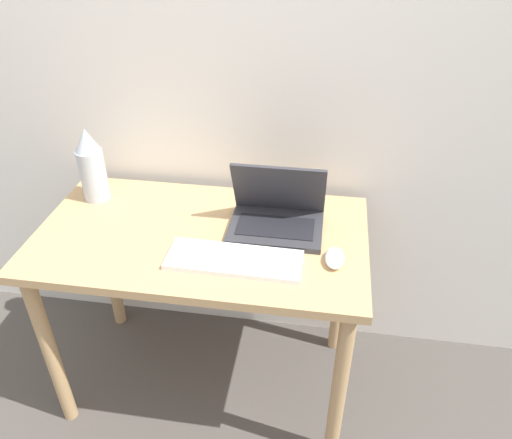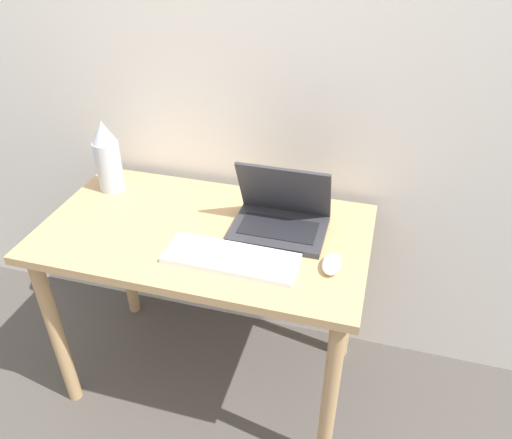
{
  "view_description": "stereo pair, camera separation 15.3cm",
  "coord_description": "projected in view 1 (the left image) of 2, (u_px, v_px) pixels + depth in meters",
  "views": [
    {
      "loc": [
        0.38,
        -0.99,
        1.69
      ],
      "look_at": [
        0.19,
        0.27,
        0.83
      ],
      "focal_mm": 35.0,
      "sensor_mm": 36.0,
      "label": 1
    },
    {
      "loc": [
        0.53,
        -0.96,
        1.69
      ],
      "look_at": [
        0.19,
        0.27,
        0.83
      ],
      "focal_mm": 35.0,
      "sensor_mm": 36.0,
      "label": 2
    }
  ],
  "objects": [
    {
      "name": "vase",
      "position": [
        91.0,
        165.0,
        1.76
      ],
      "size": [
        0.09,
        0.09,
        0.27
      ],
      "color": "silver",
      "rests_on": "desk"
    },
    {
      "name": "desk",
      "position": [
        203.0,
        259.0,
        1.71
      ],
      "size": [
        1.09,
        0.62,
        0.73
      ],
      "color": "tan",
      "rests_on": "ground_plane"
    },
    {
      "name": "mouse",
      "position": [
        335.0,
        258.0,
        1.51
      ],
      "size": [
        0.06,
        0.1,
        0.03
      ],
      "color": "white",
      "rests_on": "desk"
    },
    {
      "name": "wall_back",
      "position": [
        218.0,
        42.0,
        1.66
      ],
      "size": [
        6.0,
        0.05,
        2.5
      ],
      "color": "white",
      "rests_on": "ground_plane"
    },
    {
      "name": "mp3_player",
      "position": [
        259.0,
        247.0,
        1.58
      ],
      "size": [
        0.05,
        0.07,
        0.01
      ],
      "color": "orange",
      "rests_on": "desk"
    },
    {
      "name": "laptop",
      "position": [
        277.0,
        214.0,
        1.65
      ],
      "size": [
        0.31,
        0.23,
        0.23
      ],
      "color": "#333338",
      "rests_on": "desk"
    },
    {
      "name": "keyboard",
      "position": [
        234.0,
        260.0,
        1.51
      ],
      "size": [
        0.41,
        0.15,
        0.02
      ],
      "color": "white",
      "rests_on": "desk"
    }
  ]
}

